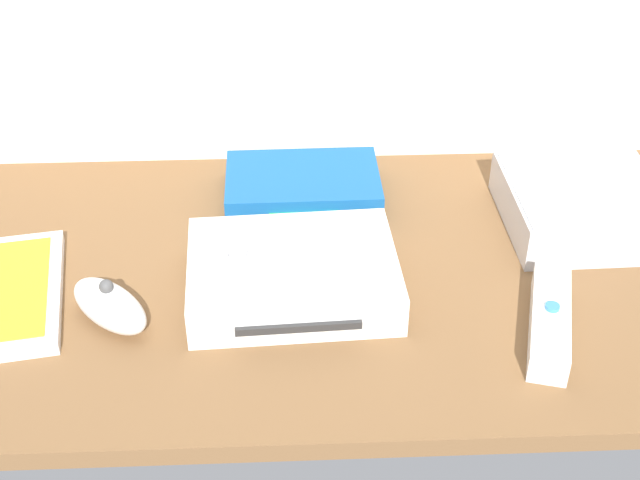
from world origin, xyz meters
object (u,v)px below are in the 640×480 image
Objects in this scene: network_router at (303,186)px; remote_nunchuk at (110,305)px; game_console at (293,275)px; mini_computer at (582,204)px; remote_classic_pad at (278,256)px; remote_wand at (550,320)px.

remote_nunchuk is (-19.41, -21.60, 0.34)cm from network_router.
mini_computer is at bearing 15.68° from game_console.
mini_computer reaches higher than game_console.
remote_nunchuk is 17.09cm from remote_classic_pad.
mini_computer is at bearing 81.28° from remote_wand.
remote_wand is at bearing -25.43° from remote_classic_pad.
mini_computer reaches higher than remote_wand.
network_router is 34.07cm from remote_wand.
game_console is 1.38× the size of remote_classic_pad.
network_router is 1.19× the size of remote_wand.
remote_nunchuk is (-17.93, -3.90, -0.16)cm from game_console.
network_router is at bearing 82.33° from game_console.
game_console is 34.65cm from mini_computer.
remote_nunchuk reaches higher than game_console.
mini_computer is 20.16cm from remote_wand.
network_router is (1.49, 17.70, -0.50)cm from game_console.
remote_classic_pad reaches higher than network_router.
network_router is at bearing 2.59° from remote_nunchuk.
remote_nunchuk is (-50.77, -14.92, -0.60)cm from mini_computer.
remote_classic_pad reaches higher than mini_computer.
game_console reaches higher than network_router.
remote_classic_pad is (-26.02, 6.32, 3.90)cm from remote_wand.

